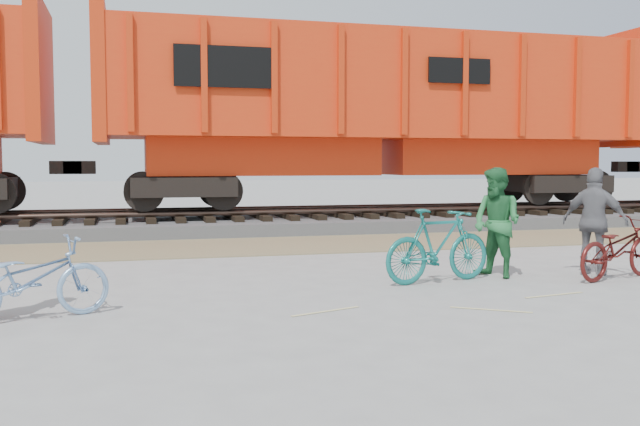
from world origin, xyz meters
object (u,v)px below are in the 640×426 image
Objects in this scene: bicycle_maroon at (618,248)px; person_man at (497,223)px; bicycle_blue at (29,279)px; person_woman at (595,221)px; hopper_car_center at (381,110)px; bicycle_teal at (438,246)px.

bicycle_maroon is 1.06× the size of person_man.
person_man is (6.10, 1.26, 0.36)m from bicycle_blue.
person_woman is (7.58, 1.07, 0.35)m from bicycle_blue.
hopper_car_center reaches higher than bicycle_teal.
bicycle_blue is 5.21m from bicycle_teal.
person_woman is at bearing -88.05° from hopper_car_center.
bicycle_blue is 7.66m from person_woman.
bicycle_maroon is 1.06× the size of person_woman.
hopper_car_center reaches higher than bicycle_maroon.
bicycle_maroon is (0.38, -8.73, -2.57)m from hopper_car_center.
bicycle_maroon is (7.68, 0.67, 0.01)m from bicycle_blue.
bicycle_teal is 2.61m from bicycle_maroon.
hopper_car_center is at bearing -36.30° from person_woman.
hopper_car_center reaches higher than bicycle_blue.
person_woman reaches higher than bicycle_teal.
person_woman is at bearing -101.61° from bicycle_blue.
bicycle_maroon is at bearing -110.81° from bicycle_teal.
person_woman is at bearing 61.35° from person_man.
bicycle_maroon is at bearing -87.48° from hopper_car_center.
bicycle_blue is 7.71m from bicycle_maroon.
bicycle_teal is 2.50m from person_woman.
bicycle_blue is at bearing -127.80° from hopper_car_center.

